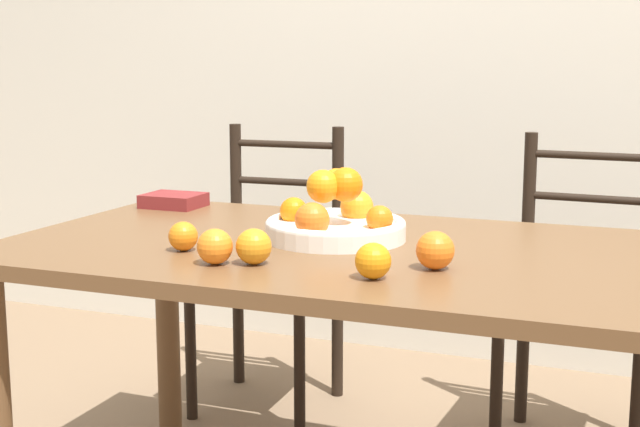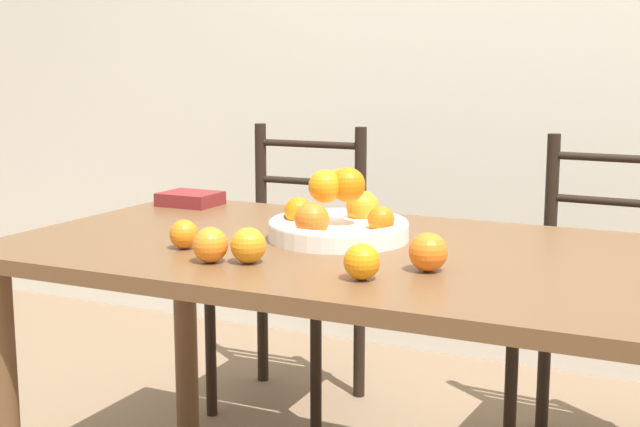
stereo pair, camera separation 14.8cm
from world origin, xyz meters
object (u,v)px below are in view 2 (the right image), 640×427
orange_loose_2 (184,234)px  book_stack (190,199)px  orange_loose_4 (248,245)px  chair_right (601,302)px  orange_loose_1 (210,245)px  chair_left (292,267)px  orange_loose_3 (362,262)px  fruit_bowl (338,220)px  orange_loose_0 (428,252)px

orange_loose_2 → book_stack: size_ratio=0.40×
orange_loose_4 → book_stack: orange_loose_4 is taller
chair_right → book_stack: chair_right is taller
orange_loose_1 → chair_left: size_ratio=0.08×
chair_left → book_stack: chair_left is taller
orange_loose_3 → chair_left: bearing=123.9°
orange_loose_3 → chair_right: size_ratio=0.08×
fruit_bowl → orange_loose_3: fruit_bowl is taller
orange_loose_0 → book_stack: orange_loose_0 is taller
orange_loose_2 → orange_loose_3: orange_loose_3 is taller
orange_loose_4 → book_stack: bearing=132.9°
orange_loose_4 → book_stack: (-0.53, 0.57, -0.02)m
orange_loose_1 → book_stack: size_ratio=0.46×
orange_loose_4 → book_stack: size_ratio=0.46×
orange_loose_0 → orange_loose_1: size_ratio=1.05×
orange_loose_0 → orange_loose_2: size_ratio=1.20×
chair_left → orange_loose_0: bearing=-50.8°
chair_left → orange_loose_3: bearing=-57.6°
orange_loose_1 → book_stack: bearing=127.3°
chair_right → book_stack: bearing=-155.0°
orange_loose_1 → chair_right: (0.65, 1.05, -0.31)m
fruit_bowl → orange_loose_2: 0.36m
orange_loose_3 → orange_loose_4: bearing=174.0°
chair_right → orange_loose_4: bearing=-116.3°
orange_loose_0 → fruit_bowl: bearing=144.8°
fruit_bowl → chair_right: (0.50, 0.72, -0.32)m
chair_right → orange_loose_1: bearing=-118.7°
orange_loose_0 → orange_loose_4: bearing=-165.3°
orange_loose_3 → book_stack: orange_loose_3 is taller
orange_loose_2 → orange_loose_4: orange_loose_4 is taller
orange_loose_1 → orange_loose_2: bearing=144.7°
orange_loose_2 → chair_left: bearing=103.6°
fruit_bowl → orange_loose_0: (0.29, -0.21, -0.01)m
orange_loose_2 → chair_right: 1.27m
orange_loose_1 → orange_loose_4: bearing=21.4°
orange_loose_2 → fruit_bowl: bearing=41.5°
fruit_bowl → orange_loose_1: (-0.14, -0.33, -0.01)m
orange_loose_3 → orange_loose_4: (-0.27, 0.03, 0.00)m
orange_loose_4 → chair_left: bearing=113.1°
orange_loose_0 → orange_loose_1: bearing=-164.1°
orange_loose_3 → chair_left: size_ratio=0.08×
orange_loose_4 → chair_left: chair_left is taller
chair_left → chair_right: (1.00, -0.00, 0.00)m
fruit_bowl → orange_loose_2: size_ratio=5.04×
orange_loose_1 → orange_loose_2: 0.16m
fruit_bowl → orange_loose_3: bearing=-58.5°
orange_loose_0 → orange_loose_4: size_ratio=1.05×
orange_loose_0 → orange_loose_2: (-0.56, -0.03, -0.01)m
orange_loose_0 → book_stack: (-0.89, 0.48, -0.02)m
orange_loose_0 → orange_loose_2: bearing=-176.7°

